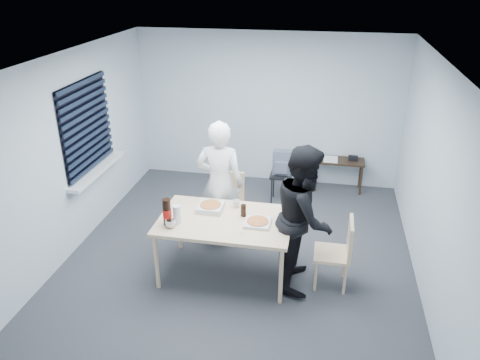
% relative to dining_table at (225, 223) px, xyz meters
% --- Properties ---
extents(room, '(5.00, 5.00, 5.00)m').
position_rel_dining_table_xyz_m(room, '(-2.09, 0.84, 0.72)').
color(room, '#303034').
rests_on(room, ground).
extents(dining_table, '(1.60, 1.01, 0.78)m').
position_rel_dining_table_xyz_m(dining_table, '(0.00, 0.00, 0.00)').
color(dining_table, beige).
rests_on(dining_table, ground).
extents(chair_far, '(0.42, 0.42, 0.89)m').
position_rel_dining_table_xyz_m(chair_far, '(-0.18, 1.04, -0.21)').
color(chair_far, beige).
rests_on(chair_far, ground).
extents(chair_right, '(0.42, 0.42, 0.89)m').
position_rel_dining_table_xyz_m(chair_right, '(1.38, 0.02, -0.21)').
color(chair_right, beige).
rests_on(chair_right, ground).
extents(person_white, '(0.65, 0.42, 1.77)m').
position_rel_dining_table_xyz_m(person_white, '(-0.23, 0.72, 0.17)').
color(person_white, white).
rests_on(person_white, ground).
extents(person_black, '(0.47, 0.86, 1.77)m').
position_rel_dining_table_xyz_m(person_black, '(0.94, 0.03, 0.17)').
color(person_black, black).
rests_on(person_black, ground).
extents(side_table, '(0.83, 0.37, 0.55)m').
position_rel_dining_table_xyz_m(side_table, '(1.38, 2.72, -0.25)').
color(side_table, '#2E2012').
rests_on(side_table, ground).
extents(stool, '(0.35, 0.35, 0.49)m').
position_rel_dining_table_xyz_m(stool, '(0.46, 2.09, -0.34)').
color(stool, black).
rests_on(stool, ground).
extents(backpack, '(0.29, 0.21, 0.40)m').
position_rel_dining_table_xyz_m(backpack, '(0.46, 2.08, -0.03)').
color(backpack, slate).
rests_on(backpack, stool).
extents(pizza_box_a, '(0.31, 0.31, 0.08)m').
position_rel_dining_table_xyz_m(pizza_box_a, '(-0.23, 0.20, 0.10)').
color(pizza_box_a, silver).
rests_on(pizza_box_a, dining_table).
extents(pizza_box_b, '(0.30, 0.30, 0.04)m').
position_rel_dining_table_xyz_m(pizza_box_b, '(0.40, -0.03, 0.08)').
color(pizza_box_b, silver).
rests_on(pizza_box_b, dining_table).
extents(mug_a, '(0.17, 0.17, 0.10)m').
position_rel_dining_table_xyz_m(mug_a, '(-0.58, -0.30, 0.11)').
color(mug_a, silver).
rests_on(mug_a, dining_table).
extents(mug_b, '(0.10, 0.10, 0.09)m').
position_rel_dining_table_xyz_m(mug_b, '(0.07, 0.33, 0.11)').
color(mug_b, silver).
rests_on(mug_b, dining_table).
extents(cola_glass, '(0.08, 0.08, 0.15)m').
position_rel_dining_table_xyz_m(cola_glass, '(0.20, 0.12, 0.13)').
color(cola_glass, black).
rests_on(cola_glass, dining_table).
extents(soda_bottle, '(0.10, 0.10, 0.33)m').
position_rel_dining_table_xyz_m(soda_bottle, '(-0.64, -0.24, 0.22)').
color(soda_bottle, black).
rests_on(soda_bottle, dining_table).
extents(plastic_cups, '(0.11, 0.11, 0.22)m').
position_rel_dining_table_xyz_m(plastic_cups, '(-0.54, -0.18, 0.17)').
color(plastic_cups, silver).
rests_on(plastic_cups, dining_table).
extents(rubber_band, '(0.05, 0.05, 0.00)m').
position_rel_dining_table_xyz_m(rubber_band, '(0.25, -0.29, 0.06)').
color(rubber_band, red).
rests_on(rubber_band, dining_table).
extents(papers, '(0.24, 0.32, 0.01)m').
position_rel_dining_table_xyz_m(papers, '(1.23, 2.71, -0.16)').
color(papers, white).
rests_on(papers, side_table).
extents(black_box, '(0.18, 0.15, 0.07)m').
position_rel_dining_table_xyz_m(black_box, '(1.60, 2.75, -0.13)').
color(black_box, black).
rests_on(black_box, side_table).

